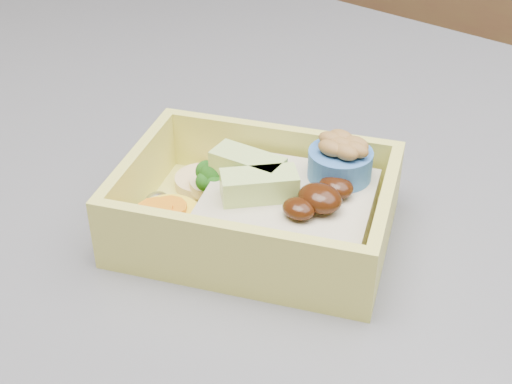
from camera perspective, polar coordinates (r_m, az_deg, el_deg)
The scene contains 1 object.
bento_box at distance 0.43m, azimuth 0.74°, elevation -1.12°, with size 0.19×0.17×0.06m.
Camera 1 is at (0.13, -0.34, 1.19)m, focal length 50.00 mm.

